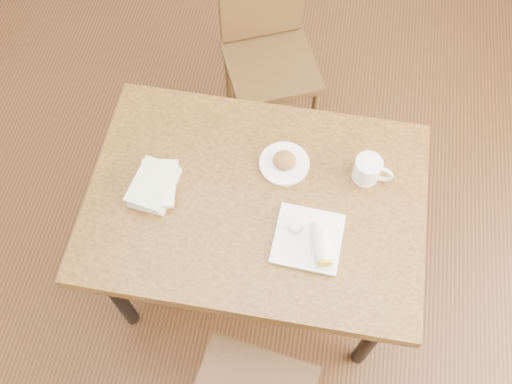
% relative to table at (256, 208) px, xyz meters
% --- Properties ---
extents(ground, '(4.00, 5.00, 0.01)m').
position_rel_table_xyz_m(ground, '(0.00, 0.00, -0.68)').
color(ground, '#472814').
rests_on(ground, ground).
extents(room_walls, '(4.02, 5.02, 2.80)m').
position_rel_table_xyz_m(room_walls, '(0.00, 0.00, 0.96)').
color(room_walls, beige).
rests_on(room_walls, ground).
extents(table, '(1.25, 0.87, 0.75)m').
position_rel_table_xyz_m(table, '(0.00, 0.00, 0.00)').
color(table, brown).
rests_on(table, ground).
extents(chair_far, '(0.56, 0.56, 0.95)m').
position_rel_table_xyz_m(chair_far, '(-0.11, 0.94, -0.12)').
color(chair_far, '#493214').
rests_on(chair_far, ground).
extents(plate_scone, '(0.19, 0.19, 0.06)m').
position_rel_table_xyz_m(plate_scone, '(0.08, 0.16, 0.10)').
color(plate_scone, white).
rests_on(plate_scone, table).
extents(coffee_mug, '(0.15, 0.10, 0.10)m').
position_rel_table_xyz_m(coffee_mug, '(0.39, 0.16, 0.13)').
color(coffee_mug, white).
rests_on(coffee_mug, table).
extents(plate_burrito, '(0.25, 0.25, 0.08)m').
position_rel_table_xyz_m(plate_burrito, '(0.22, -0.14, 0.10)').
color(plate_burrito, white).
rests_on(plate_burrito, table).
extents(book_stack, '(0.18, 0.23, 0.05)m').
position_rel_table_xyz_m(book_stack, '(-0.37, -0.02, 0.11)').
color(book_stack, white).
rests_on(book_stack, table).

